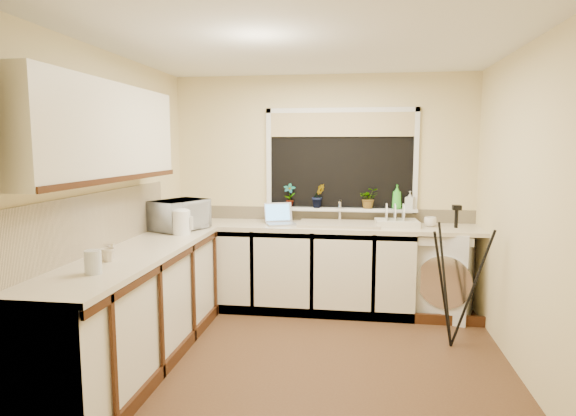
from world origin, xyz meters
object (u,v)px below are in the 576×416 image
(steel_jar, at_px, (109,251))
(microwave, at_px, (180,215))
(washing_machine, at_px, (439,272))
(plant_b, at_px, (318,196))
(soap_bottle_clear, at_px, (410,200))
(laptop, at_px, (280,218))
(plant_a, at_px, (289,195))
(cup_back, at_px, (430,222))
(cup_left, at_px, (108,255))
(kettle, at_px, (182,223))
(plant_d, at_px, (369,198))
(glass_jug, at_px, (93,262))
(dish_rack, at_px, (397,223))
(tripod, at_px, (454,277))
(soap_bottle_green, at_px, (397,197))

(steel_jar, relative_size, microwave, 0.21)
(washing_machine, height_order, microwave, microwave)
(plant_b, xyz_separation_m, soap_bottle_clear, (0.95, 0.03, -0.03))
(laptop, xyz_separation_m, microwave, (-0.90, -0.49, 0.09))
(washing_machine, height_order, plant_a, plant_a)
(cup_back, bearing_deg, cup_left, -142.79)
(microwave, relative_size, plant_b, 2.05)
(laptop, xyz_separation_m, plant_a, (0.07, 0.23, 0.22))
(steel_jar, bearing_deg, cup_back, 35.29)
(cup_left, bearing_deg, microwave, 88.80)
(kettle, bearing_deg, cup_back, 18.61)
(plant_b, height_order, plant_d, plant_b)
(plant_b, relative_size, soap_bottle_clear, 1.35)
(glass_jug, xyz_separation_m, soap_bottle_clear, (2.18, 2.37, 0.17))
(plant_a, distance_m, plant_b, 0.31)
(kettle, height_order, dish_rack, kettle)
(dish_rack, distance_m, cup_back, 0.33)
(kettle, distance_m, microwave, 0.27)
(tripod, distance_m, cup_back, 0.90)
(washing_machine, distance_m, microwave, 2.65)
(steel_jar, height_order, plant_d, plant_d)
(soap_bottle_green, height_order, cup_left, soap_bottle_green)
(plant_d, height_order, soap_bottle_green, soap_bottle_green)
(dish_rack, height_order, cup_left, cup_left)
(tripod, bearing_deg, kettle, -168.60)
(glass_jug, xyz_separation_m, plant_b, (1.23, 2.34, 0.20))
(plant_a, relative_size, plant_d, 1.16)
(plant_a, bearing_deg, cup_back, -7.40)
(washing_machine, distance_m, soap_bottle_green, 0.87)
(tripod, height_order, glass_jug, tripod)
(tripod, relative_size, cup_back, 9.88)
(steel_jar, height_order, microwave, microwave)
(plant_b, bearing_deg, glass_jug, -117.68)
(cup_back, distance_m, cup_left, 3.07)
(kettle, xyz_separation_m, dish_rack, (1.98, 0.76, -0.08))
(kettle, distance_m, cup_left, 1.09)
(soap_bottle_green, bearing_deg, laptop, -170.28)
(tripod, xyz_separation_m, cup_left, (-2.54, -1.03, 0.34))
(plant_d, xyz_separation_m, soap_bottle_clear, (0.42, 0.01, -0.02))
(laptop, relative_size, dish_rack, 0.90)
(plant_d, bearing_deg, steel_jar, -134.10)
(plant_b, distance_m, soap_bottle_clear, 0.95)
(plant_b, height_order, soap_bottle_green, soap_bottle_green)
(steel_jar, bearing_deg, plant_b, 54.88)
(washing_machine, xyz_separation_m, plant_d, (-0.72, 0.17, 0.72))
(kettle, bearing_deg, tripod, -1.12)
(dish_rack, distance_m, glass_jug, 2.97)
(laptop, bearing_deg, dish_rack, -21.11)
(washing_machine, distance_m, kettle, 2.60)
(washing_machine, relative_size, soap_bottle_green, 3.43)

